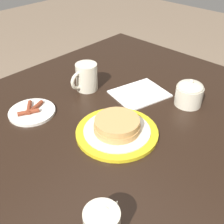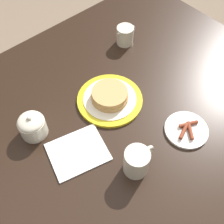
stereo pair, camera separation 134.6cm
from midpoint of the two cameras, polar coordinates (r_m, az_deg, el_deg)
name	(u,v)px [view 1 (the left image)]	position (r m, az deg, el deg)	size (l,w,h in m)	color
dining_table	(105,155)	(0.80, 0.30, -53.65)	(1.37, 1.09, 0.73)	black
pancake_plate	(117,129)	(0.69, 5.91, -54.08)	(0.25, 0.25, 0.05)	gold
side_plate_bacon	(32,111)	(0.75, -26.06, -42.31)	(0.16, 0.16, 0.02)	silver
coffee_mug	(86,77)	(0.71, -6.71, -31.76)	(0.12, 0.08, 0.10)	beige
sugar_bowl	(189,93)	(0.74, 29.37, -36.37)	(0.09, 0.09, 0.10)	beige
napkin	(139,94)	(0.75, 12.15, -35.59)	(0.22, 0.20, 0.01)	white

